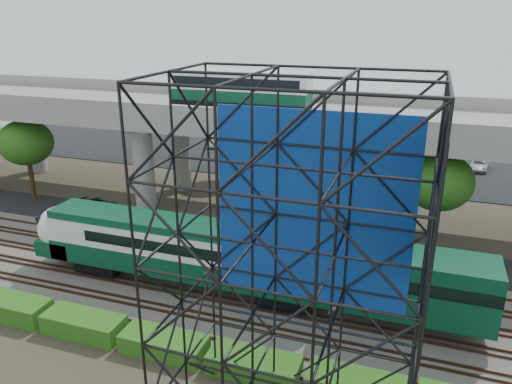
% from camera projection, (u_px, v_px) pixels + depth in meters
% --- Properties ---
extents(ground, '(140.00, 140.00, 0.00)m').
position_uv_depth(ground, '(185.00, 306.00, 30.44)').
color(ground, '#474233').
rests_on(ground, ground).
extents(ballast_bed, '(90.00, 12.00, 0.20)m').
position_uv_depth(ballast_bed, '(199.00, 288.00, 32.19)').
color(ballast_bed, slate).
rests_on(ballast_bed, ground).
extents(service_road, '(90.00, 5.00, 0.08)m').
position_uv_depth(service_road, '(244.00, 237.00, 39.76)').
color(service_road, black).
rests_on(service_road, ground).
extents(parking_lot, '(90.00, 18.00, 0.08)m').
position_uv_depth(parking_lot, '(311.00, 159.00, 60.66)').
color(parking_lot, black).
rests_on(parking_lot, ground).
extents(harbor_water, '(140.00, 40.00, 0.03)m').
position_uv_depth(harbor_water, '(342.00, 124.00, 80.23)').
color(harbor_water, slate).
rests_on(harbor_water, ground).
extents(rail_tracks, '(90.00, 9.52, 0.16)m').
position_uv_depth(rail_tracks, '(198.00, 286.00, 32.12)').
color(rail_tracks, '#472D1E').
rests_on(rail_tracks, ballast_bed).
extents(commuter_train, '(29.30, 3.06, 4.30)m').
position_uv_depth(commuter_train, '(218.00, 253.00, 30.79)').
color(commuter_train, black).
rests_on(commuter_train, rail_tracks).
extents(overpass, '(80.00, 12.00, 12.40)m').
position_uv_depth(overpass, '(264.00, 122.00, 41.94)').
color(overpass, '#9E9B93').
rests_on(overpass, ground).
extents(scaffold_tower, '(9.36, 6.36, 15.00)m').
position_uv_depth(scaffold_tower, '(292.00, 287.00, 18.12)').
color(scaffold_tower, black).
rests_on(scaffold_tower, ground).
extents(hedge_strip, '(34.60, 1.80, 1.20)m').
position_uv_depth(hedge_strip, '(164.00, 343.00, 26.12)').
color(hedge_strip, '#1F4F12').
rests_on(hedge_strip, ground).
extents(trees, '(40.94, 16.94, 7.69)m').
position_uv_depth(trees, '(217.00, 147.00, 44.36)').
color(trees, '#382314').
rests_on(trees, ground).
extents(suv, '(4.59, 2.26, 1.25)m').
position_uv_depth(suv, '(96.00, 205.00, 44.41)').
color(suv, black).
rests_on(suv, service_road).
extents(parked_cars, '(37.78, 9.62, 1.27)m').
position_uv_depth(parked_cars, '(315.00, 156.00, 59.82)').
color(parked_cars, silver).
rests_on(parked_cars, parking_lot).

